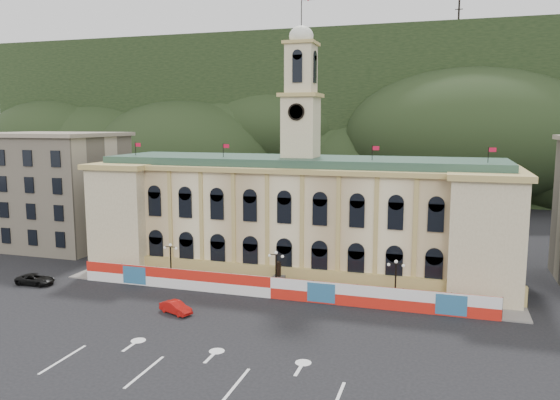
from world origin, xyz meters
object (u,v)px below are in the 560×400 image
(lamp_center, at_px, (276,268))
(red_sedan, at_px, (176,308))
(black_suv, at_px, (35,279))
(statue, at_px, (279,281))

(lamp_center, distance_m, red_sedan, 13.01)
(red_sedan, xyz_separation_m, black_suv, (-21.88, 4.13, 0.02))
(statue, xyz_separation_m, lamp_center, (0.00, -1.00, 1.89))
(lamp_center, relative_size, red_sedan, 1.23)
(lamp_center, bearing_deg, black_suv, -169.17)
(statue, relative_size, black_suv, 0.75)
(lamp_center, bearing_deg, red_sedan, -129.47)
(statue, xyz_separation_m, red_sedan, (-8.12, -10.87, -0.54))
(red_sedan, distance_m, black_suv, 22.26)
(statue, relative_size, lamp_center, 0.72)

